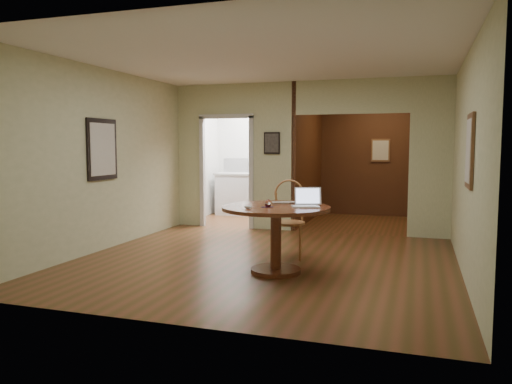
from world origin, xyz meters
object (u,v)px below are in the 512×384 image
(chair, at_px, (289,214))
(closed_laptop, at_px, (285,203))
(open_laptop, at_px, (307,201))
(dining_table, at_px, (276,224))

(chair, distance_m, closed_laptop, 0.69)
(closed_laptop, bearing_deg, open_laptop, -54.79)
(open_laptop, bearing_deg, chair, 97.58)
(open_laptop, distance_m, closed_laptop, 0.37)
(closed_laptop, bearing_deg, chair, 72.54)
(open_laptop, height_order, closed_laptop, open_laptop)
(dining_table, height_order, chair, chair)
(dining_table, xyz_separation_m, open_laptop, (0.36, 0.09, 0.28))
(chair, xyz_separation_m, closed_laptop, (0.11, -0.64, 0.23))
(dining_table, xyz_separation_m, chair, (-0.07, 0.90, -0.01))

